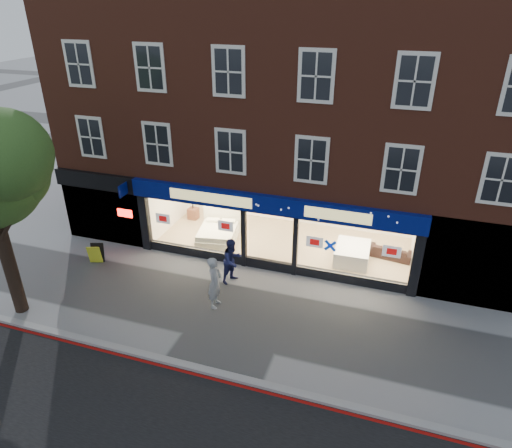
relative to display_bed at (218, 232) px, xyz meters
The scene contains 12 objects.
ground 5.45m from the display_bed, 58.51° to the right, with size 120.00×120.00×0.00m, color gray.
kerb_line 8.25m from the display_bed, 69.84° to the right, with size 60.00×0.10×0.01m, color #8C0A07.
kerb_stone 8.06m from the display_bed, 69.35° to the right, with size 60.00×0.25×0.12m, color gray.
showroom_floor 2.93m from the display_bed, 12.24° to the left, with size 11.00×4.50×0.10m, color tan.
building 7.23m from the display_bed, 39.18° to the left, with size 19.00×8.26×10.30m.
display_bed is the anchor object (origin of this frame).
bedside_table 2.49m from the display_bed, 141.89° to the left, with size 0.45×0.45×0.55m, color brown.
mattress_stack 5.94m from the display_bed, ahead, with size 1.40×1.74×0.67m.
sofa 7.45m from the display_bed, ahead, with size 1.79×0.70×0.52m, color black.
a_board 5.23m from the display_bed, 140.91° to the right, with size 0.54×0.35×0.83m, color yellow.
pedestrian_grey 4.80m from the display_bed, 68.78° to the right, with size 0.71×0.46×1.94m, color #96989D.
pedestrian_blue 3.34m from the display_bed, 58.01° to the right, with size 0.88×0.68×1.81m, color #1A1E4B.
Camera 1 is at (4.40, -11.94, 9.94)m, focal length 32.00 mm.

